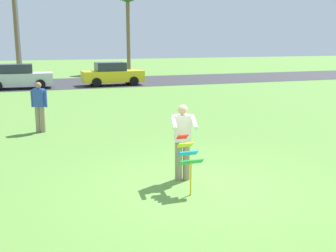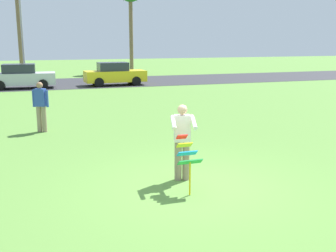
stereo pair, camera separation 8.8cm
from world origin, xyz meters
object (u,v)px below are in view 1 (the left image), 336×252
Objects in this scene: person_kite_flyer at (183,139)px; parked_car_yellow at (112,74)px; person_walker_far at (39,105)px; parked_car_silver at (19,77)px; streetlight_pole at (19,29)px; kite_held at (188,155)px.

person_kite_flyer is 20.13m from parked_car_yellow.
person_walker_far reaches higher than parked_car_yellow.
parked_car_yellow is 2.46× the size of person_walker_far.
parked_car_silver is 1.00× the size of parked_car_yellow.
parked_car_silver is at bearing 100.65° from person_kite_flyer.
streetlight_pole reaches higher than person_walker_far.
streetlight_pole reaches higher than kite_held.
kite_held is at bearing -102.92° from person_kite_flyer.
streetlight_pole is 4.05× the size of person_walker_far.
parked_car_silver is 13.84m from person_walker_far.
kite_held is 0.17× the size of streetlight_pole.
streetlight_pole is (-3.63, 27.16, 3.05)m from person_kite_flyer.
streetlight_pole reaches higher than parked_car_silver.
person_kite_flyer is at bearing 77.08° from kite_held.
person_kite_flyer is 0.25× the size of streetlight_pole.
parked_car_silver is at bearing 179.98° from parked_car_yellow.
kite_held is 20.90m from parked_car_yellow.
parked_car_yellow is 9.91m from streetlight_pole.
person_kite_flyer reaches higher than kite_held.
parked_car_yellow is at bearing 82.91° from kite_held.
person_kite_flyer is 0.79m from kite_held.
person_kite_flyer is 0.41× the size of parked_car_yellow.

